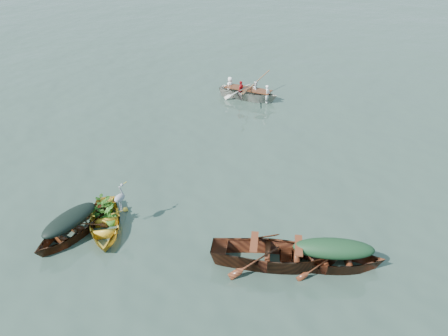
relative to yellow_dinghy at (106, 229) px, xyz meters
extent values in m
plane|color=#30443A|center=(1.72, 0.69, 0.00)|extent=(140.00, 140.00, 0.00)
imported|color=gold|center=(0.00, 0.00, 0.00)|extent=(3.30, 3.33, 0.89)
imported|color=#512C13|center=(-0.62, -0.75, 0.00)|extent=(1.40, 3.56, 0.87)
imported|color=#522513|center=(6.45, 2.17, 0.00)|extent=(4.09, 2.99, 0.90)
imported|color=#5E2D17|center=(5.10, 1.44, 0.00)|extent=(5.12, 3.51, 1.19)
imported|color=beige|center=(-1.62, 11.61, 0.00)|extent=(4.51, 1.84, 1.05)
ellipsoid|color=black|center=(-0.62, -0.75, 0.63)|extent=(0.77, 1.96, 0.40)
ellipsoid|color=#14311B|center=(6.45, 2.17, 0.71)|extent=(2.25, 1.64, 0.52)
imported|color=#2C6219|center=(-0.36, 0.41, 0.74)|extent=(1.13, 1.13, 0.60)
imported|color=white|center=(-1.62, 11.61, 0.90)|extent=(3.19, 1.55, 0.76)
camera|label=1|loc=(8.78, -6.93, 8.53)|focal=35.00mm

